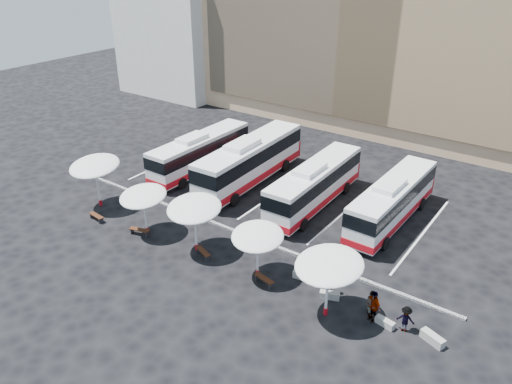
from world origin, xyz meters
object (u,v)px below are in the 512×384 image
Objects in this scene: bus_2 at (315,184)px; sunshade_1 at (143,196)px; conc_bench_2 at (385,323)px; passenger_1 at (372,303)px; sunshade_2 at (194,208)px; passenger_0 at (330,281)px; bus_3 at (393,200)px; wood_bench_3 at (264,279)px; wood_bench_2 at (203,252)px; passenger_3 at (405,319)px; bus_0 at (200,151)px; conc_bench_1 at (330,295)px; wood_bench_1 at (139,230)px; passenger_2 at (373,306)px; conc_bench_0 at (303,276)px; bus_1 at (250,160)px; sunshade_0 at (95,166)px; sunshade_3 at (258,236)px; wood_bench_0 at (96,216)px; sunshade_4 at (329,265)px; conc_bench_3 at (433,338)px.

bus_2 is 13.04m from sunshade_1.
passenger_1 reaches higher than conc_bench_2.
sunshade_2 is 9.82m from passenger_0.
bus_3 reaches higher than wood_bench_3.
passenger_3 is at bearing 4.01° from wood_bench_2.
conc_bench_1 is (18.09, -9.42, -1.61)m from bus_0.
passenger_3 is at bearing 4.50° from wood_bench_1.
passenger_1 is at bearing -15.61° from passenger_3.
passenger_2 is at bearing 2.47° from sunshade_1.
passenger_0 is at bearing -26.46° from bus_0.
passenger_1 is at bearing 5.60° from wood_bench_2.
conc_bench_0 is 0.70× the size of passenger_0.
conc_bench_0 is (4.22, -8.75, -1.64)m from bus_2.
bus_1 is 11.68× the size of conc_bench_2.
passenger_2 reaches higher than passenger_0.
sunshade_0 is 1.09× the size of sunshade_3.
sunshade_0 is at bearing -148.58° from passenger_2.
sunshade_0 reaches higher than conc_bench_2.
wood_bench_0 is at bearing -137.52° from bus_2.
bus_3 reaches higher than passenger_0.
conc_bench_2 is at bearing -45.67° from bus_2.
passenger_0 is at bearing -87.33° from bus_3.
wood_bench_1 is 16.95m from passenger_1.
wood_bench_2 is (9.26, -10.43, -1.49)m from bus_0.
wood_bench_1 is (-14.78, -0.18, -2.95)m from sunshade_4.
wood_bench_3 is 7.47m from conc_bench_2.
bus_2 is 12.95m from sunshade_4.
wood_bench_2 is 1.34× the size of conc_bench_2.
wood_bench_0 is 16.46m from conc_bench_0.
bus_1 is at bearing 6.28° from bus_0.
bus_0 reaches higher than wood_bench_2.
bus_2 reaches higher than passenger_3.
wood_bench_0 is at bearing -5.55° from passenger_3.
bus_1 is 13.43m from sunshade_3.
sunshade_0 reaches higher than conc_bench_1.
conc_bench_1 is (18.46, 2.00, -0.12)m from wood_bench_0.
bus_1 is at bearing 152.20° from conc_bench_3.
wood_bench_2 is at bearing 59.01° from passenger_1.
sunshade_4 is 19.17m from wood_bench_0.
bus_1 is at bearing 84.03° from sunshade_1.
bus_3 is (12.44, 0.54, -0.24)m from bus_1.
bus_3 is 10.63m from conc_bench_1.
conc_bench_1 is at bearing -56.99° from bus_2.
conc_bench_0 reaches higher than wood_bench_0.
sunshade_1 is 5.12m from wood_bench_0.
sunshade_3 is at bearing 58.98° from passenger_1.
sunshade_0 is at bearing 54.36° from passenger_1.
bus_2 is 5.99m from bus_3.
wood_bench_1 is at bearing 6.07° from wood_bench_0.
conc_bench_0 is 0.94× the size of conc_bench_3.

